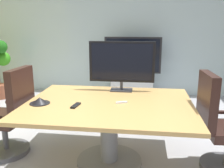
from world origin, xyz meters
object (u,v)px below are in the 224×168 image
conference_table (109,117)px  wall_display_unit (132,77)px  office_chair_right (221,131)px  tv_monitor (122,63)px  conference_phone (40,101)px  remote_control (76,105)px  office_chair_left (10,119)px

conference_table → wall_display_unit: size_ratio=1.40×
office_chair_right → tv_monitor: bearing=62.1°
tv_monitor → conference_phone: size_ratio=3.82×
office_chair_right → wall_display_unit: (-1.09, 2.67, -0.01)m
wall_display_unit → remote_control: size_ratio=7.71×
office_chair_left → tv_monitor: tv_monitor is taller
office_chair_left → remote_control: office_chair_left is taller
conference_phone → remote_control: conference_phone is taller
office_chair_left → remote_control: size_ratio=6.41×
wall_display_unit → remote_control: wall_display_unit is taller
office_chair_left → remote_control: 0.95m
conference_table → remote_control: remote_control is taller
conference_phone → remote_control: size_ratio=1.29×
remote_control → conference_phone: bearing=-176.7°
office_chair_left → office_chair_right: same height
office_chair_right → tv_monitor: size_ratio=1.30×
tv_monitor → wall_display_unit: 2.25m
office_chair_left → wall_display_unit: size_ratio=0.83×
office_chair_left → office_chair_right: bearing=93.5°
office_chair_left → conference_phone: bearing=74.2°
conference_table → office_chair_left: size_ratio=1.69×
wall_display_unit → remote_control: 2.91m
remote_control → tv_monitor: bearing=67.6°
conference_table → tv_monitor: bearing=80.4°
office_chair_left → office_chair_right: size_ratio=1.00×
tv_monitor → wall_display_unit: tv_monitor is taller
office_chair_left → office_chair_right: (2.43, -0.02, 0.00)m
conference_phone → office_chair_left: bearing=160.2°
wall_display_unit → conference_phone: 2.96m
office_chair_left → conference_phone: 0.59m
conference_table → remote_control: 0.42m
conference_table → office_chair_right: office_chair_right is taller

